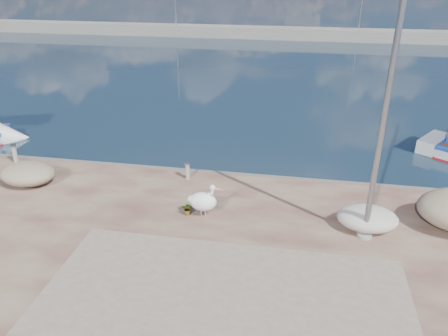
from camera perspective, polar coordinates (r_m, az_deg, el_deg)
ground at (r=12.86m, az=-3.06°, el=-12.54°), size 1400.00×1400.00×0.00m
breakwater at (r=50.41m, az=7.60°, el=17.07°), size 120.00×2.20×7.50m
pelican at (r=13.83m, az=-2.69°, el=-4.33°), size 1.16×0.54×1.14m
lamp_post at (r=12.32m, az=19.85°, el=4.44°), size 0.44×0.96×7.00m
bollard_near at (r=16.28m, az=-4.80°, el=-0.24°), size 0.22×0.22×0.66m
bollard_far at (r=19.48m, az=-25.69°, el=1.83°), size 0.25×0.25×0.76m
potted_plant at (r=14.11m, az=-4.77°, el=-5.31°), size 0.38×0.34×0.41m
net_pile_d at (r=14.01m, az=18.22°, el=-6.25°), size 1.83×1.37×0.68m
net_pile_b at (r=17.40m, az=-24.25°, el=-0.68°), size 1.99×1.55×0.77m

